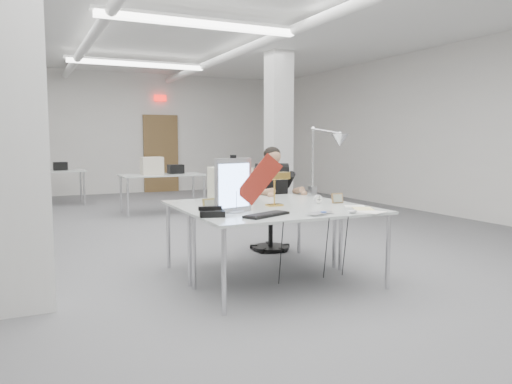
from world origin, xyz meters
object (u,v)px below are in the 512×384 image
desk_main (291,213)px  seated_person (273,181)px  office_chair (271,210)px  monitor (233,185)px  architect_lamp (324,160)px  beige_monitor (230,184)px  bankers_lamp (274,191)px  desk_phone (212,213)px  laptop (323,214)px

desk_main → seated_person: size_ratio=1.90×
office_chair → monitor: bearing=-109.8°
desk_main → architect_lamp: (0.85, 0.75, 0.45)m
office_chair → monitor: (-1.12, -1.44, 0.48)m
office_chair → architect_lamp: 1.12m
architect_lamp → beige_monitor: bearing=173.8°
desk_main → architect_lamp: size_ratio=2.05×
office_chair → bankers_lamp: (-0.57, -1.20, 0.38)m
office_chair → monitor: size_ratio=2.10×
desk_phone → architect_lamp: 1.82m
laptop → desk_phone: bearing=135.4°
seated_person → monitor: bearing=-110.8°
desk_main → office_chair: office_chair is taller
monitor → office_chair: bearing=36.2°
beige_monitor → desk_phone: bearing=-120.1°
seated_person → office_chair: bearing=108.1°
laptop → beige_monitor: 1.35m
desk_phone → desk_main: bearing=14.4°
office_chair → bankers_lamp: bearing=-97.2°
monitor → bankers_lamp: monitor is taller
office_chair → architect_lamp: (0.25, -0.87, 0.67)m
monitor → beige_monitor: monitor is taller
monitor → architect_lamp: architect_lamp is taller
beige_monitor → architect_lamp: 1.13m
monitor → laptop: 0.87m
desk_main → monitor: size_ratio=3.57×
desk_phone → architect_lamp: bearing=41.0°
bankers_lamp → office_chair: bearing=62.2°
beige_monitor → monitor: bearing=-109.4°
desk_main → desk_phone: size_ratio=8.22×
laptop → desk_phone: desk_phone is taller
monitor → desk_phone: size_ratio=2.30×
laptop → beige_monitor: size_ratio=0.74×
office_chair → desk_phone: size_ratio=4.83×
bankers_lamp → desk_phone: bankers_lamp is taller
architect_lamp → office_chair: bearing=110.3°
architect_lamp → desk_main: bearing=-134.0°
monitor → architect_lamp: (1.37, 0.57, 0.19)m
seated_person → bankers_lamp: (-0.57, -1.15, 0.01)m
office_chair → architect_lamp: bearing=-56.0°
bankers_lamp → architect_lamp: architect_lamp is taller
office_chair → monitor: monitor is taller
desk_phone → bankers_lamp: bearing=42.4°
beige_monitor → seated_person: bearing=37.0°
desk_main → bankers_lamp: size_ratio=5.90×
seated_person → bankers_lamp: 1.28m
office_chair → beige_monitor: 1.14m
desk_main → architect_lamp: 1.22m
seated_person → desk_phone: size_ratio=4.33×
desk_main → bankers_lamp: bankers_lamp is taller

